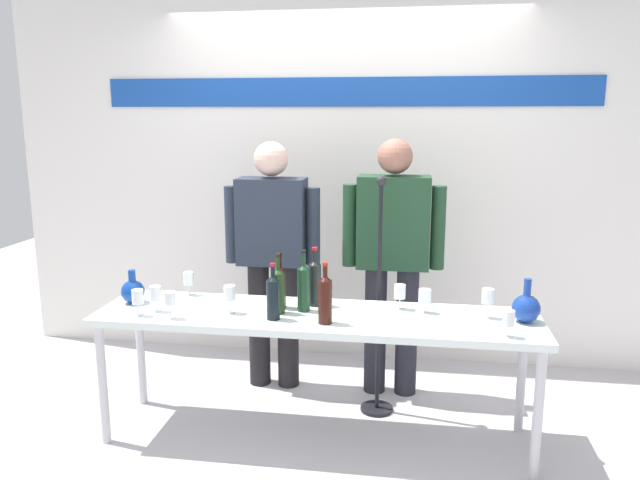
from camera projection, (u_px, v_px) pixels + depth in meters
name	position (u px, v px, depth m)	size (l,w,h in m)	color
ground_plane	(316.00, 436.00, 3.49)	(10.00, 10.00, 0.00)	#BBB5BA
back_wall	(344.00, 155.00, 4.43)	(4.95, 0.11, 3.00)	white
display_table	(316.00, 324.00, 3.36)	(2.41, 0.58, 0.73)	white
decanter_blue_left	(133.00, 291.00, 3.52)	(0.13, 0.13, 0.20)	#103B96
decanter_blue_right	(526.00, 308.00, 3.20)	(0.15, 0.15, 0.23)	navy
presenter_left	(272.00, 249.00, 3.98)	(0.63, 0.22, 1.63)	black
presenter_right	(393.00, 250.00, 3.86)	(0.64, 0.22, 1.65)	#23242D
wine_bottle_0	(273.00, 296.00, 3.23)	(0.07, 0.07, 0.31)	black
wine_bottle_1	(278.00, 289.00, 3.33)	(0.07, 0.07, 0.33)	#203C18
wine_bottle_2	(304.00, 286.00, 3.37)	(0.07, 0.07, 0.34)	#183C24
wine_bottle_3	(325.00, 298.00, 3.17)	(0.07, 0.07, 0.32)	#33130C
wine_bottle_4	(279.00, 285.00, 3.43)	(0.07, 0.07, 0.31)	#340A0A
wine_bottle_5	(315.00, 281.00, 3.47)	(0.07, 0.07, 0.34)	black
wine_glass_left_0	(189.00, 279.00, 3.67)	(0.06, 0.06, 0.14)	white
wine_glass_left_1	(138.00, 297.00, 3.29)	(0.06, 0.06, 0.15)	white
wine_glass_left_2	(230.00, 293.00, 3.33)	(0.06, 0.06, 0.16)	white
wine_glass_left_3	(170.00, 299.00, 3.24)	(0.06, 0.06, 0.15)	white
wine_glass_left_4	(155.00, 294.00, 3.36)	(0.06, 0.06, 0.14)	white
wine_glass_right_0	(508.00, 319.00, 2.98)	(0.06, 0.06, 0.14)	white
wine_glass_right_1	(425.00, 296.00, 3.34)	(0.07, 0.07, 0.13)	white
wine_glass_right_2	(488.00, 297.00, 3.25)	(0.06, 0.06, 0.16)	white
wine_glass_right_3	(400.00, 292.00, 3.40)	(0.06, 0.06, 0.14)	white
microphone_stand	(378.00, 337.00, 3.70)	(0.20, 0.20, 1.45)	black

